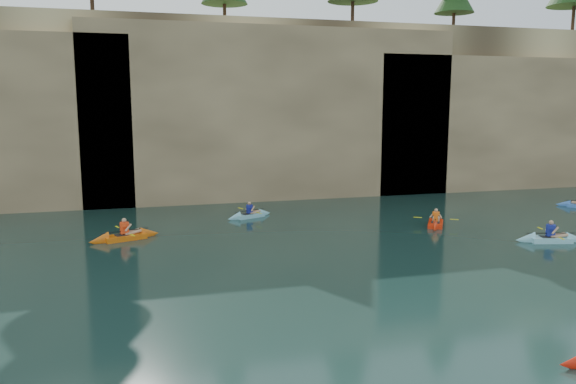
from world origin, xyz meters
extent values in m
plane|color=black|center=(0.00, 0.00, 0.00)|extent=(160.00, 160.00, 0.00)
cube|color=tan|center=(0.00, 30.00, 6.00)|extent=(70.00, 16.00, 12.00)
cube|color=tan|center=(2.00, 22.60, 5.70)|extent=(24.00, 2.40, 11.40)
cube|color=tan|center=(22.00, 22.60, 4.92)|extent=(26.00, 2.40, 9.84)
cube|color=black|center=(-4.00, 21.95, 1.60)|extent=(3.50, 1.00, 3.20)
cube|color=black|center=(10.00, 21.95, 2.25)|extent=(5.00, 1.00, 4.50)
cube|color=#DD5F0D|center=(-7.54, 13.22, 0.14)|extent=(2.67, 1.62, 0.28)
cone|color=#DD5F0D|center=(-6.41, 13.63, 0.14)|extent=(1.11, 1.02, 0.76)
cone|color=#DD5F0D|center=(-8.66, 12.81, 0.14)|extent=(1.11, 1.02, 0.76)
cube|color=black|center=(-7.68, 13.17, 0.25)|extent=(0.68, 0.64, 0.04)
cube|color=#FF4215|center=(-7.54, 13.22, 0.54)|extent=(0.40, 0.33, 0.51)
sphere|color=tan|center=(-7.54, 13.22, 0.91)|extent=(0.21, 0.21, 0.21)
cylinder|color=black|center=(-7.54, 13.22, 0.42)|extent=(2.13, 0.80, 0.04)
cube|color=yellow|center=(-7.89, 14.19, 0.42)|extent=(0.22, 0.42, 0.02)
cube|color=yellow|center=(-7.19, 12.26, 0.42)|extent=(0.22, 0.42, 0.02)
cube|color=#8CD5EA|center=(11.04, 7.65, 0.14)|extent=(2.54, 1.36, 0.27)
cone|color=#8CD5EA|center=(12.14, 7.36, 0.14)|extent=(1.02, 0.94, 0.75)
cone|color=#8CD5EA|center=(9.93, 7.93, 0.14)|extent=(1.02, 0.94, 0.75)
cube|color=black|center=(10.89, 7.68, 0.24)|extent=(0.65, 0.59, 0.04)
cube|color=navy|center=(11.04, 7.65, 0.54)|extent=(0.39, 0.30, 0.50)
sphere|color=tan|center=(11.04, 7.65, 0.90)|extent=(0.21, 0.21, 0.21)
cylinder|color=black|center=(11.04, 7.65, 0.41)|extent=(2.16, 0.59, 0.04)
cube|color=yellow|center=(11.29, 8.62, 0.41)|extent=(0.18, 0.43, 0.02)
cube|color=yellow|center=(10.79, 6.67, 0.41)|extent=(0.18, 0.43, 0.02)
cube|color=red|center=(7.81, 12.08, 0.12)|extent=(1.86, 2.37, 0.25)
cone|color=red|center=(8.40, 13.02, 0.12)|extent=(1.02, 1.07, 0.68)
cone|color=red|center=(7.22, 11.15, 0.12)|extent=(1.02, 1.07, 0.68)
cube|color=black|center=(7.73, 11.96, 0.22)|extent=(0.65, 0.69, 0.04)
cube|color=orange|center=(7.81, 12.08, 0.48)|extent=(0.33, 0.37, 0.45)
sphere|color=tan|center=(7.81, 12.08, 0.81)|extent=(0.19, 0.19, 0.19)
cylinder|color=black|center=(7.81, 12.08, 0.39)|extent=(1.10, 1.72, 0.04)
cube|color=yellow|center=(7.05, 12.57, 0.39)|extent=(0.40, 0.29, 0.02)
cube|color=yellow|center=(8.58, 11.60, 0.39)|extent=(0.40, 0.29, 0.02)
cube|color=#7FC3D4|center=(-0.97, 16.72, 0.12)|extent=(2.30, 1.52, 0.24)
cone|color=#7FC3D4|center=(-0.02, 17.14, 0.12)|extent=(0.98, 0.92, 0.66)
cone|color=#7FC3D4|center=(-1.92, 16.30, 0.12)|extent=(0.98, 0.92, 0.66)
cube|color=black|center=(-1.11, 16.66, 0.21)|extent=(0.67, 0.60, 0.04)
cube|color=navy|center=(-0.97, 16.72, 0.47)|extent=(0.35, 0.30, 0.44)
sphere|color=tan|center=(-0.97, 16.72, 0.78)|extent=(0.19, 0.19, 0.19)
cylinder|color=black|center=(-0.97, 16.72, 0.38)|extent=(1.80, 0.82, 0.04)
cube|color=yellow|center=(-1.32, 17.53, 0.38)|extent=(0.24, 0.42, 0.02)
cube|color=yellow|center=(-0.61, 15.92, 0.38)|extent=(0.24, 0.42, 0.02)
cone|color=#417ADD|center=(18.24, 15.04, 0.12)|extent=(1.04, 1.04, 0.65)
camera|label=1|loc=(-6.97, -13.04, 6.21)|focal=35.00mm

